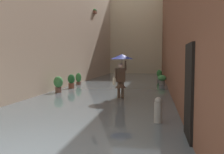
% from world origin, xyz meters
% --- Properties ---
extents(ground_plane, '(66.12, 66.12, 0.00)m').
position_xyz_m(ground_plane, '(0.00, -13.22, 0.00)').
color(ground_plane, gray).
extents(flood_water, '(7.10, 32.45, 0.10)m').
position_xyz_m(flood_water, '(0.00, -13.22, 0.05)').
color(flood_water, '#515B60').
rests_on(flood_water, ground_plane).
extents(building_facade_left, '(2.04, 30.45, 9.91)m').
position_xyz_m(building_facade_left, '(-4.05, -13.22, 4.95)').
color(building_facade_left, brown).
rests_on(building_facade_left, ground_plane).
extents(building_facade_far, '(9.90, 1.80, 9.55)m').
position_xyz_m(building_facade_far, '(0.00, -27.35, 4.77)').
color(building_facade_far, beige).
rests_on(building_facade_far, ground_plane).
extents(person_wading, '(1.06, 1.06, 2.14)m').
position_xyz_m(person_wading, '(-0.88, -7.17, 1.51)').
color(person_wading, '#4C4233').
rests_on(person_wading, ground_plane).
extents(potted_plant_near_left, '(0.43, 0.43, 0.96)m').
position_xyz_m(potted_plant_near_left, '(-2.72, -17.29, 0.52)').
color(potted_plant_near_left, '#66605B').
rests_on(potted_plant_near_left, ground_plane).
extents(potted_plant_mid_left, '(0.57, 0.57, 0.76)m').
position_xyz_m(potted_plant_mid_left, '(-2.84, -13.36, 0.46)').
color(potted_plant_mid_left, '#66605B').
rests_on(potted_plant_mid_left, ground_plane).
extents(potted_plant_near_right, '(0.43, 0.43, 0.93)m').
position_xyz_m(potted_plant_near_right, '(2.61, -10.40, 0.51)').
color(potted_plant_near_right, brown).
rests_on(potted_plant_near_right, ground_plane).
extents(potted_plant_mid_right, '(0.39, 0.39, 0.90)m').
position_xyz_m(potted_plant_mid_right, '(2.82, -12.45, 0.48)').
color(potted_plant_mid_right, brown).
rests_on(potted_plant_mid_right, ground_plane).
extents(potted_plant_far_right, '(0.49, 0.49, 0.94)m').
position_xyz_m(potted_plant_far_right, '(2.66, -8.50, 0.54)').
color(potted_plant_far_right, brown).
rests_on(potted_plant_far_right, ground_plane).
extents(mooring_bollard, '(0.22, 0.22, 0.81)m').
position_xyz_m(mooring_bollard, '(-2.48, -3.03, 0.40)').
color(mooring_bollard, gray).
rests_on(mooring_bollard, ground_plane).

